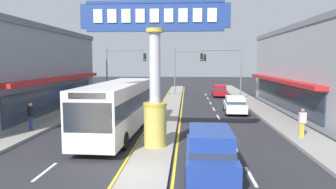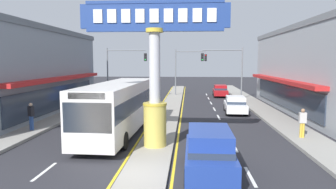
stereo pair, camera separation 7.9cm
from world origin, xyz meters
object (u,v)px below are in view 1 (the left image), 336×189
Objects in this scene: storefront_right at (325,70)px; suv_far_left_oncoming at (210,151)px; traffic_light_median_far at (186,64)px; storefront_left at (4,71)px; pedestrian_far_side at (31,115)px; traffic_light_right_side at (226,64)px; sedan_mid_left_lane at (235,105)px; suv_far_right_lane at (122,92)px; bus_near_left_lane at (119,105)px; pedestrian_near_kerb at (302,121)px; traffic_light_left_side at (121,64)px; district_sign at (155,71)px; sedan_near_right_lane at (219,91)px.

storefront_right is 4.84× the size of suv_far_left_oncoming.
suv_far_left_oncoming is (1.10, -28.86, -3.21)m from traffic_light_median_far.
pedestrian_far_side is at bearing -49.49° from storefront_left.
traffic_light_right_side is 6.61m from traffic_light_median_far.
traffic_light_right_side reaches higher than pedestrian_far_side.
suv_far_left_oncoming reaches higher than sedan_mid_left_lane.
suv_far_right_lane is 0.41× the size of bus_near_left_lane.
pedestrian_near_kerb is (2.48, -9.31, 0.36)m from sedan_mid_left_lane.
traffic_light_left_side is at bearing 83.06° from pedestrian_far_side.
pedestrian_near_kerb is at bearing -51.52° from traffic_light_left_side.
traffic_light_left_side is at bearing 179.97° from traffic_light_right_side.
storefront_right is at bearing 30.33° from bus_near_left_lane.
bus_near_left_lane is at bearing 127.69° from suv_far_left_oncoming.
storefront_left is 11.48× the size of pedestrian_far_side.
suv_far_right_lane is (0.28, -1.08, -3.26)m from traffic_light_left_side.
storefront_left reaches higher than suv_far_left_oncoming.
storefront_left is at bearing -130.14° from suv_far_right_lane.
sedan_mid_left_lane is at bearing -72.20° from traffic_light_median_far.
bus_near_left_lane is 5.76m from pedestrian_far_side.
district_sign is 4.30× the size of pedestrian_far_side.
traffic_light_left_side is 1.34× the size of suv_far_left_oncoming.
district_sign is 1.23× the size of traffic_light_right_side.
traffic_light_right_side is at bearing -0.03° from traffic_light_left_side.
pedestrian_near_kerb is (14.30, -17.28, 0.16)m from suv_far_right_lane.
sedan_mid_left_lane is (5.91, 11.50, -3.31)m from district_sign.
storefront_left is at bearing -126.24° from traffic_light_left_side.
storefront_right reaches higher than storefront_left.
sedan_near_right_lane is at bearing 76.50° from district_sign.
district_sign reaches higher than traffic_light_left_side.
traffic_light_right_side is 12.59m from suv_far_right_lane.
suv_far_left_oncoming is at bearing -102.28° from sedan_mid_left_lane.
traffic_light_right_side is at bearing 73.20° from district_sign.
bus_near_left_lane is at bearing 175.21° from pedestrian_near_kerb.
storefront_right is 3.61× the size of traffic_light_left_side.
sedan_near_right_lane is at bearing 124.94° from storefront_right.
traffic_light_right_side is 19.67m from bus_near_left_lane.
district_sign reaches higher than suv_far_left_oncoming.
bus_near_left_lane reaches higher than pedestrian_far_side.
traffic_light_median_far is 9.92m from suv_far_right_lane.
traffic_light_left_side reaches higher than pedestrian_near_kerb.
sedan_near_right_lane is at bearing -7.27° from traffic_light_median_far.
sedan_near_right_lane is at bearing 18.68° from traffic_light_left_side.
sedan_mid_left_lane is (20.03, 1.75, -2.95)m from storefront_left.
district_sign is 0.68× the size of bus_near_left_lane.
sedan_near_right_lane is at bearing 56.65° from pedestrian_far_side.
pedestrian_far_side is (-2.14, -17.56, -3.05)m from traffic_light_left_side.
storefront_right is 3.61× the size of traffic_light_right_side.
suv_far_left_oncoming is 12.81m from pedestrian_far_side.
traffic_light_right_side is (6.20, 20.54, 0.15)m from district_sign.
traffic_light_median_far is (-4.69, 4.66, -0.05)m from traffic_light_right_side.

